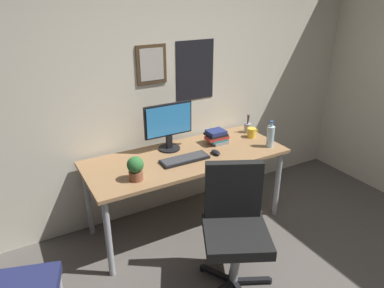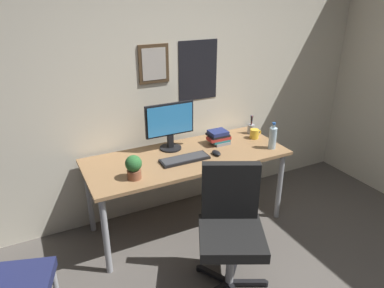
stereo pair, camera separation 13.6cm
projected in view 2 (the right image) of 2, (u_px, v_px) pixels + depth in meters
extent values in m
cube|color=beige|center=(173.00, 80.00, 3.31)|extent=(4.40, 0.08, 2.60)
cube|color=#4C3823|center=(154.00, 64.00, 3.12)|extent=(0.28, 0.02, 0.34)
cube|color=beige|center=(154.00, 64.00, 3.11)|extent=(0.22, 0.00, 0.28)
cube|color=black|center=(198.00, 71.00, 3.35)|extent=(0.40, 0.01, 0.56)
cube|color=#936D47|center=(187.00, 157.00, 3.16)|extent=(1.80, 0.72, 0.03)
cylinder|color=#9EA0A5|center=(106.00, 236.00, 2.72)|extent=(0.05, 0.05, 0.70)
cylinder|color=#9EA0A5|center=(279.00, 186.00, 3.40)|extent=(0.05, 0.05, 0.70)
cylinder|color=#9EA0A5|center=(89.00, 198.00, 3.21)|extent=(0.05, 0.05, 0.70)
cylinder|color=#9EA0A5|center=(244.00, 161.00, 3.90)|extent=(0.05, 0.05, 0.70)
cube|color=black|center=(232.00, 237.00, 2.53)|extent=(0.62, 0.62, 0.08)
cube|color=black|center=(230.00, 191.00, 2.61)|extent=(0.41, 0.25, 0.45)
cylinder|color=#9EA0A5|center=(230.00, 265.00, 2.63)|extent=(0.08, 0.08, 0.42)
cube|color=black|center=(247.00, 282.00, 2.70)|extent=(0.27, 0.16, 0.03)
cylinder|color=black|center=(266.00, 284.00, 2.71)|extent=(0.05, 0.05, 0.04)
cube|color=black|center=(233.00, 270.00, 2.82)|extent=(0.22, 0.23, 0.03)
cylinder|color=black|center=(236.00, 259.00, 2.95)|extent=(0.05, 0.05, 0.04)
cube|color=black|center=(214.00, 274.00, 2.78)|extent=(0.17, 0.27, 0.03)
cylinder|color=black|center=(199.00, 268.00, 2.86)|extent=(0.05, 0.05, 0.04)
cube|color=#1E234C|center=(14.00, 288.00, 2.13)|extent=(0.53, 0.53, 0.07)
cylinder|color=black|center=(171.00, 148.00, 3.29)|extent=(0.20, 0.20, 0.01)
cube|color=black|center=(170.00, 141.00, 3.26)|extent=(0.05, 0.04, 0.12)
cube|color=black|center=(170.00, 119.00, 3.18)|extent=(0.46, 0.02, 0.30)
cube|color=#338CD8|center=(170.00, 120.00, 3.16)|extent=(0.43, 0.00, 0.27)
cube|color=black|center=(185.00, 159.00, 3.06)|extent=(0.43, 0.15, 0.02)
cube|color=#38383A|center=(185.00, 158.00, 3.06)|extent=(0.41, 0.13, 0.00)
ellipsoid|color=black|center=(216.00, 153.00, 3.16)|extent=(0.06, 0.11, 0.04)
cylinder|color=silver|center=(273.00, 138.00, 3.26)|extent=(0.07, 0.07, 0.20)
cylinder|color=silver|center=(274.00, 126.00, 3.21)|extent=(0.03, 0.03, 0.04)
cylinder|color=#2659B2|center=(274.00, 123.00, 3.20)|extent=(0.03, 0.03, 0.01)
cylinder|color=yellow|center=(254.00, 134.00, 3.50)|extent=(0.09, 0.09, 0.09)
torus|color=yellow|center=(259.00, 132.00, 3.52)|extent=(0.05, 0.01, 0.05)
cylinder|color=brown|center=(134.00, 174.00, 2.76)|extent=(0.11, 0.11, 0.07)
sphere|color=#2D6B33|center=(133.00, 163.00, 2.72)|extent=(0.13, 0.13, 0.13)
ellipsoid|color=#287A38|center=(129.00, 162.00, 2.73)|extent=(0.07, 0.08, 0.02)
ellipsoid|color=#287A38|center=(136.00, 161.00, 2.76)|extent=(0.07, 0.08, 0.02)
ellipsoid|color=#287A38|center=(131.00, 166.00, 2.69)|extent=(0.08, 0.07, 0.02)
cylinder|color=#9EA0A5|center=(251.00, 129.00, 3.62)|extent=(0.07, 0.07, 0.09)
cylinder|color=#263FBF|center=(251.00, 122.00, 3.58)|extent=(0.01, 0.01, 0.13)
cylinder|color=red|center=(252.00, 122.00, 3.59)|extent=(0.01, 0.01, 0.13)
cylinder|color=black|center=(251.00, 122.00, 3.57)|extent=(0.01, 0.01, 0.13)
cylinder|color=#9EA0A5|center=(252.00, 121.00, 3.59)|extent=(0.01, 0.03, 0.14)
cylinder|color=#9EA0A5|center=(251.00, 121.00, 3.58)|extent=(0.01, 0.02, 0.14)
cube|color=gray|center=(220.00, 142.00, 3.39)|extent=(0.15, 0.14, 0.03)
cube|color=#26727A|center=(219.00, 139.00, 3.39)|extent=(0.17, 0.16, 0.02)
cube|color=#B22D28|center=(219.00, 138.00, 3.35)|extent=(0.22, 0.11, 0.03)
cube|color=black|center=(218.00, 135.00, 3.36)|extent=(0.19, 0.16, 0.02)
cube|color=navy|center=(218.00, 132.00, 3.35)|extent=(0.17, 0.14, 0.03)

